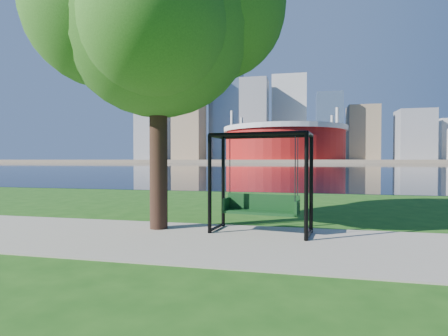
% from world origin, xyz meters
% --- Properties ---
extents(ground, '(900.00, 900.00, 0.00)m').
position_xyz_m(ground, '(0.00, 0.00, 0.00)').
color(ground, '#1E5114').
rests_on(ground, ground).
extents(path, '(120.00, 4.00, 0.03)m').
position_xyz_m(path, '(0.00, -0.50, 0.01)').
color(path, '#9E937F').
rests_on(path, ground).
extents(river, '(900.00, 180.00, 0.02)m').
position_xyz_m(river, '(0.00, 102.00, 0.01)').
color(river, black).
rests_on(river, ground).
extents(far_bank, '(900.00, 228.00, 2.00)m').
position_xyz_m(far_bank, '(0.00, 306.00, 1.00)').
color(far_bank, '#937F60').
rests_on(far_bank, ground).
extents(stadium, '(83.00, 83.00, 32.00)m').
position_xyz_m(stadium, '(-10.00, 235.00, 14.23)').
color(stadium, maroon).
rests_on(stadium, far_bank).
extents(skyline, '(392.00, 66.00, 96.50)m').
position_xyz_m(skyline, '(-4.27, 319.39, 35.89)').
color(skyline, gray).
rests_on(skyline, far_bank).
extents(swing, '(2.66, 1.43, 2.60)m').
position_xyz_m(swing, '(0.60, 0.63, 1.26)').
color(swing, black).
rests_on(swing, ground).
extents(park_tree, '(6.82, 6.16, 8.46)m').
position_xyz_m(park_tree, '(-2.26, 0.64, 5.88)').
color(park_tree, black).
rests_on(park_tree, ground).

